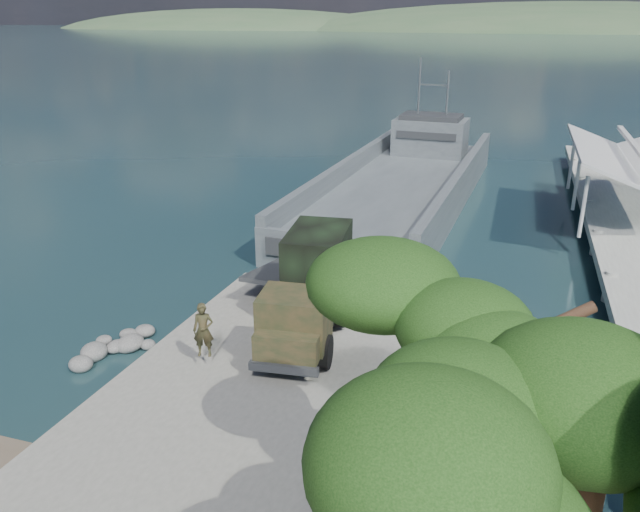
{
  "coord_description": "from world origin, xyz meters",
  "views": [
    {
      "loc": [
        6.78,
        -17.46,
        11.72
      ],
      "look_at": [
        -0.57,
        6.0,
        2.22
      ],
      "focal_mm": 35.0,
      "sensor_mm": 36.0,
      "label": 1
    }
  ],
  "objects_px": {
    "pier": "(625,213)",
    "soldier": "(204,340)",
    "landing_craft": "(401,192)",
    "military_truck": "(311,286)",
    "overhang_tree": "(553,385)"
  },
  "relations": [
    {
      "from": "pier",
      "to": "overhang_tree",
      "type": "bearing_deg",
      "value": -100.91
    },
    {
      "from": "soldier",
      "to": "overhang_tree",
      "type": "height_order",
      "value": "overhang_tree"
    },
    {
      "from": "soldier",
      "to": "overhang_tree",
      "type": "relative_size",
      "value": 0.22
    },
    {
      "from": "landing_craft",
      "to": "military_truck",
      "type": "height_order",
      "value": "landing_craft"
    },
    {
      "from": "pier",
      "to": "landing_craft",
      "type": "bearing_deg",
      "value": 164.73
    },
    {
      "from": "soldier",
      "to": "military_truck",
      "type": "bearing_deg",
      "value": 38.42
    },
    {
      "from": "military_truck",
      "to": "overhang_tree",
      "type": "height_order",
      "value": "overhang_tree"
    },
    {
      "from": "pier",
      "to": "soldier",
      "type": "distance_m",
      "value": 25.03
    },
    {
      "from": "landing_craft",
      "to": "military_truck",
      "type": "xyz_separation_m",
      "value": [
        0.13,
        -19.53,
        1.47
      ]
    },
    {
      "from": "pier",
      "to": "landing_craft",
      "type": "height_order",
      "value": "landing_craft"
    },
    {
      "from": "pier",
      "to": "military_truck",
      "type": "relative_size",
      "value": 5.63
    },
    {
      "from": "landing_craft",
      "to": "military_truck",
      "type": "relative_size",
      "value": 4.15
    },
    {
      "from": "pier",
      "to": "soldier",
      "type": "xyz_separation_m",
      "value": [
        -15.54,
        -19.63,
        -0.14
      ]
    },
    {
      "from": "pier",
      "to": "military_truck",
      "type": "xyz_separation_m",
      "value": [
        -12.93,
        -15.96,
        0.66
      ]
    },
    {
      "from": "landing_craft",
      "to": "overhang_tree",
      "type": "height_order",
      "value": "landing_craft"
    }
  ]
}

